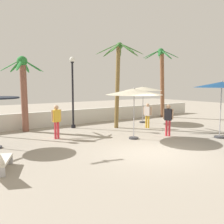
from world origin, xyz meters
TOP-DOWN VIEW (x-y plane):
  - ground_plane at (0.00, 0.00)m, footprint 56.00×56.00m
  - boundary_wall at (0.00, 8.44)m, footprint 25.20×0.30m
  - patio_umbrella_0 at (0.94, 2.34)m, footprint 2.90×2.90m
  - patio_umbrella_1 at (5.06, 6.14)m, footprint 2.73×2.73m
  - patio_umbrella_2 at (4.78, -0.11)m, footprint 2.82×2.82m
  - palm_tree_1 at (-3.00, 7.68)m, footprint 2.46×2.31m
  - palm_tree_2 at (2.33, 5.52)m, footprint 2.97×3.07m
  - palm_tree_3 at (8.36, 7.45)m, footprint 2.76×2.87m
  - lamp_post_0 at (-0.11, 7.08)m, footprint 0.33×0.33m
  - guest_0 at (3.75, 4.28)m, footprint 0.35×0.53m
  - guest_1 at (-2.28, 4.67)m, footprint 0.56×0.28m
  - guest_2 at (2.89, 1.78)m, footprint 0.38×0.51m

SIDE VIEW (x-z plane):
  - ground_plane at x=0.00m, z-range 0.00..0.00m
  - boundary_wall at x=0.00m, z-range 0.00..1.02m
  - guest_0 at x=3.75m, z-range 0.16..1.75m
  - guest_2 at x=2.89m, z-range 0.19..1.91m
  - guest_1 at x=-2.28m, z-range 0.19..1.94m
  - patio_umbrella_0 at x=0.94m, z-range 1.09..3.73m
  - patio_umbrella_1 at x=5.06m, z-range 1.12..3.80m
  - lamp_post_0 at x=-0.11m, z-range 0.34..4.86m
  - palm_tree_1 at x=-3.00m, z-range 0.54..4.98m
  - patio_umbrella_2 at x=4.78m, z-range 1.26..4.26m
  - palm_tree_2 at x=2.33m, z-range 0.80..6.23m
  - palm_tree_3 at x=8.36m, z-range 0.70..6.46m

